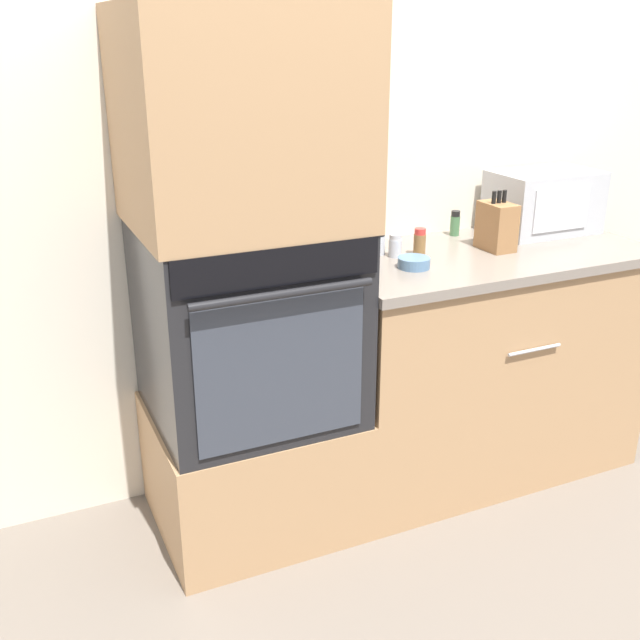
% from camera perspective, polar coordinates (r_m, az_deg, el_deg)
% --- Properties ---
extents(ground_plane, '(12.00, 12.00, 0.00)m').
position_cam_1_polar(ground_plane, '(2.70, 4.22, -16.40)').
color(ground_plane, '#6B6056').
extents(wall_back, '(8.00, 0.05, 2.50)m').
position_cam_1_polar(wall_back, '(2.74, -1.49, 12.88)').
color(wall_back, beige).
rests_on(wall_back, ground_plane).
extents(oven_cabinet_base, '(0.67, 0.60, 0.44)m').
position_cam_1_polar(oven_cabinet_base, '(2.69, -5.15, -10.93)').
color(oven_cabinet_base, '#A87F56').
rests_on(oven_cabinet_base, ground_plane).
extents(wall_oven, '(0.64, 0.64, 0.65)m').
position_cam_1_polar(wall_oven, '(2.44, -5.54, -0.11)').
color(wall_oven, black).
rests_on(wall_oven, oven_cabinet_base).
extents(oven_cabinet_upper, '(0.67, 0.60, 0.64)m').
position_cam_1_polar(oven_cabinet_upper, '(2.29, -6.15, 15.02)').
color(oven_cabinet_upper, '#A87F56').
rests_on(oven_cabinet_upper, wall_oven).
extents(counter_unit, '(1.22, 0.63, 0.89)m').
position_cam_1_polar(counter_unit, '(2.98, 11.89, -3.04)').
color(counter_unit, '#A87F56').
rests_on(counter_unit, ground_plane).
extents(microwave, '(0.41, 0.27, 0.24)m').
position_cam_1_polar(microwave, '(3.13, 16.66, 8.62)').
color(microwave, '#B2B5BA').
rests_on(microwave, counter_unit).
extents(knife_block, '(0.09, 0.14, 0.22)m').
position_cam_1_polar(knife_block, '(2.83, 13.31, 6.99)').
color(knife_block, olive).
rests_on(knife_block, counter_unit).
extents(bowl, '(0.11, 0.11, 0.04)m').
position_cam_1_polar(bowl, '(2.57, 7.16, 4.36)').
color(bowl, '#517599').
rests_on(bowl, counter_unit).
extents(condiment_jar_near, '(0.05, 0.05, 0.09)m').
position_cam_1_polar(condiment_jar_near, '(2.71, 4.44, 5.90)').
color(condiment_jar_near, silver).
rests_on(condiment_jar_near, counter_unit).
extents(condiment_jar_mid, '(0.04, 0.04, 0.10)m').
position_cam_1_polar(condiment_jar_mid, '(2.71, 7.60, 5.90)').
color(condiment_jar_mid, brown).
rests_on(condiment_jar_mid, counter_unit).
extents(condiment_jar_far, '(0.04, 0.04, 0.10)m').
position_cam_1_polar(condiment_jar_far, '(3.00, 10.25, 7.25)').
color(condiment_jar_far, '#427047').
rests_on(condiment_jar_far, counter_unit).
extents(condiment_jar_back, '(0.05, 0.05, 0.08)m').
position_cam_1_polar(condiment_jar_back, '(2.68, 5.75, 5.63)').
color(condiment_jar_back, silver).
rests_on(condiment_jar_back, counter_unit).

